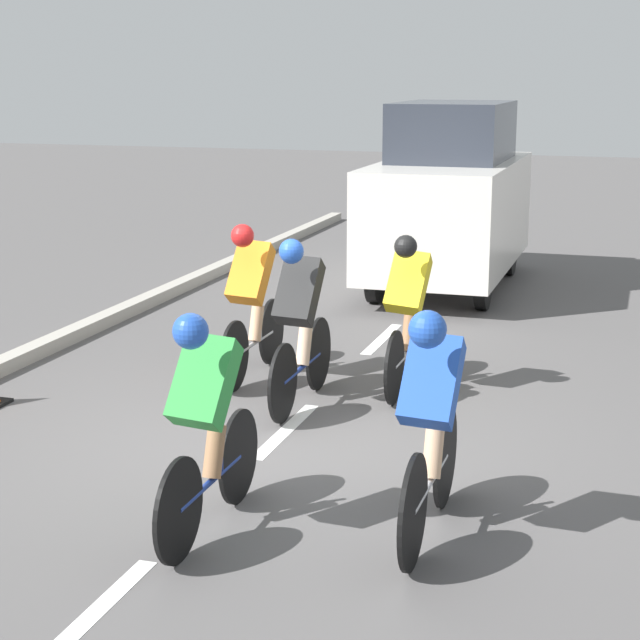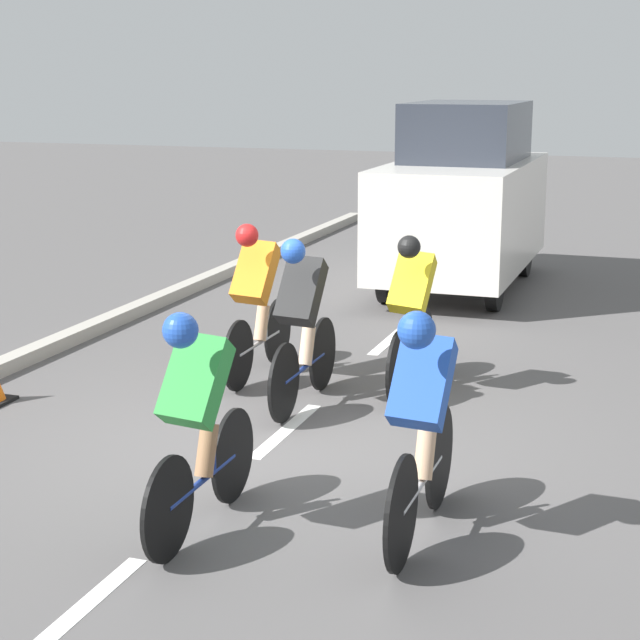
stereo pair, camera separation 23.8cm
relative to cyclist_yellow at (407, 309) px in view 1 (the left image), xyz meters
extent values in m
plane|color=#565454|center=(0.68, 1.63, -0.77)|extent=(60.00, 60.00, 0.00)
cube|color=white|center=(0.68, 4.59, -0.76)|extent=(0.12, 1.40, 0.01)
cube|color=white|center=(0.68, 1.39, -0.76)|extent=(0.12, 1.40, 0.01)
cube|color=white|center=(0.68, -1.81, -0.76)|extent=(0.12, 1.40, 0.01)
cylinder|color=black|center=(0.01, -0.56, -0.44)|extent=(0.03, 0.66, 0.66)
cylinder|color=black|center=(0.01, 0.41, -0.44)|extent=(0.03, 0.66, 0.66)
cylinder|color=#B7B7BC|center=(0.01, -0.07, -0.44)|extent=(0.04, 0.97, 0.04)
cylinder|color=#B7B7BC|center=(0.01, -0.24, -0.23)|extent=(0.04, 0.04, 0.42)
cylinder|color=yellow|center=(0.01, -0.12, -0.34)|extent=(0.07, 0.07, 0.16)
cylinder|color=#9E704C|center=(0.01, -0.15, -0.26)|extent=(0.12, 0.23, 0.36)
cube|color=yellow|center=(-0.01, 0.03, 0.25)|extent=(0.36, 0.47, 0.58)
sphere|color=black|center=(-0.03, 0.25, 0.61)|extent=(0.20, 0.20, 0.20)
cylinder|color=black|center=(0.51, 2.86, -0.44)|extent=(0.03, 0.65, 0.65)
cylinder|color=black|center=(0.51, 3.82, -0.44)|extent=(0.03, 0.65, 0.65)
cylinder|color=navy|center=(0.51, 3.34, -0.44)|extent=(0.04, 0.96, 0.04)
cylinder|color=navy|center=(0.51, 3.17, -0.23)|extent=(0.04, 0.04, 0.42)
cylinder|color=yellow|center=(0.51, 3.29, -0.34)|extent=(0.07, 0.07, 0.16)
cylinder|color=#9E704C|center=(0.51, 3.27, -0.26)|extent=(0.12, 0.23, 0.36)
cube|color=green|center=(0.49, 3.44, 0.25)|extent=(0.36, 0.48, 0.58)
sphere|color=blue|center=(0.47, 3.66, 0.62)|extent=(0.21, 0.21, 0.21)
cylinder|color=black|center=(1.50, -0.51, -0.44)|extent=(0.03, 0.66, 0.66)
cylinder|color=black|center=(1.50, 0.48, -0.44)|extent=(0.03, 0.66, 0.66)
cylinder|color=#B7B7BC|center=(1.50, -0.02, -0.44)|extent=(0.04, 0.99, 0.04)
cylinder|color=#B7B7BC|center=(1.50, -0.19, -0.23)|extent=(0.04, 0.04, 0.42)
cylinder|color=white|center=(1.50, -0.07, -0.34)|extent=(0.07, 0.07, 0.16)
cylinder|color=#DBAD84|center=(1.50, -0.09, -0.26)|extent=(0.12, 0.23, 0.36)
cube|color=orange|center=(1.48, 0.08, 0.27)|extent=(0.35, 0.49, 0.60)
sphere|color=red|center=(1.47, 0.30, 0.65)|extent=(0.21, 0.21, 0.21)
cylinder|color=black|center=(0.78, 0.19, -0.43)|extent=(0.03, 0.67, 0.67)
cylinder|color=black|center=(0.78, 1.18, -0.43)|extent=(0.03, 0.67, 0.67)
cylinder|color=navy|center=(0.78, 0.68, -0.43)|extent=(0.04, 0.99, 0.04)
cylinder|color=navy|center=(0.78, 0.51, -0.22)|extent=(0.04, 0.04, 0.42)
cylinder|color=#1999D8|center=(0.78, 0.63, -0.33)|extent=(0.07, 0.07, 0.16)
cylinder|color=beige|center=(0.78, 0.61, -0.25)|extent=(0.12, 0.23, 0.36)
cube|color=black|center=(0.77, 0.78, 0.27)|extent=(0.34, 0.49, 0.59)
sphere|color=blue|center=(0.76, 1.00, 0.65)|extent=(0.21, 0.21, 0.21)
cylinder|color=black|center=(-0.84, 2.50, -0.42)|extent=(0.03, 0.70, 0.70)
cylinder|color=black|center=(-0.84, 3.49, -0.42)|extent=(0.03, 0.70, 0.70)
cylinder|color=#B7B7BC|center=(-0.84, 2.99, -0.42)|extent=(0.04, 0.99, 0.04)
cylinder|color=#B7B7BC|center=(-0.84, 2.82, -0.21)|extent=(0.04, 0.04, 0.42)
cylinder|color=yellow|center=(-0.84, 2.94, -0.32)|extent=(0.07, 0.07, 0.16)
cylinder|color=#DBAD84|center=(-0.84, 2.92, -0.24)|extent=(0.12, 0.23, 0.36)
cube|color=blue|center=(-0.85, 3.09, 0.27)|extent=(0.35, 0.48, 0.57)
sphere|color=blue|center=(-0.86, 3.31, 0.65)|extent=(0.22, 0.22, 0.22)
cylinder|color=black|center=(-0.13, -3.61, -0.45)|extent=(0.14, 0.64, 0.64)
cylinder|color=black|center=(1.23, -3.61, -0.45)|extent=(0.14, 0.64, 0.64)
cylinder|color=black|center=(-0.13, -6.01, -0.45)|extent=(0.14, 0.64, 0.64)
cylinder|color=black|center=(1.23, -6.01, -0.45)|extent=(0.14, 0.64, 0.64)
cube|color=silver|center=(0.55, -4.81, 0.24)|extent=(1.70, 3.86, 1.38)
cube|color=#2D333D|center=(0.55, -5.00, 1.31)|extent=(1.39, 2.12, 0.76)
camera|label=1|loc=(-2.06, 9.20, 2.11)|focal=60.00mm
camera|label=2|loc=(-2.29, 9.13, 2.11)|focal=60.00mm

